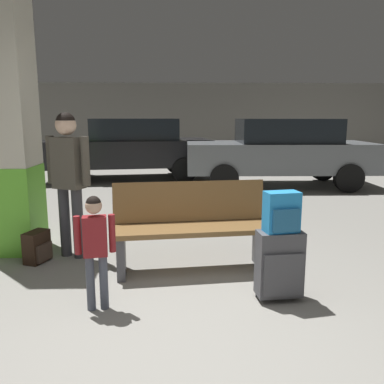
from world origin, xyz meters
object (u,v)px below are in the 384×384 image
adult (68,170)px  parked_car_near (280,151)px  structural_pillar (6,114)px  child (95,241)px  bench (192,227)px  parked_car_far (130,147)px  suitcase (280,264)px  backpack_dark_floor (37,247)px  backpack_bright (282,212)px

adult → parked_car_near: 5.72m
structural_pillar → adult: (0.72, -0.24, -0.59)m
child → adult: adult is taller
structural_pillar → bench: (2.05, -0.63, -1.14)m
parked_car_far → suitcase: bearing=-73.1°
backpack_dark_floor → parked_car_far: (0.29, 5.92, 0.64)m
suitcase → parked_car_far: 7.22m
structural_pillar → bench: structural_pillar is taller
child → parked_car_near: (2.93, 5.81, 0.22)m
structural_pillar → child: bearing=-50.2°
suitcase → parked_car_near: 5.88m
child → backpack_dark_floor: size_ratio=2.78×
parked_car_far → backpack_bright: bearing=-73.1°
bench → backpack_dark_floor: 1.70m
parked_car_far → child: bearing=-85.3°
suitcase → backpack_bright: bearing=-28.1°
adult → parked_car_far: 5.75m
backpack_bright → child: size_ratio=0.36×
suitcase → backpack_dark_floor: (-2.38, 0.97, -0.15)m
structural_pillar → backpack_bright: structural_pillar is taller
bench → suitcase: size_ratio=2.73×
backpack_bright → suitcase: bearing=151.9°
suitcase → structural_pillar: bearing=153.5°
backpack_dark_floor → parked_car_far: parked_car_far is taller
bench → suitcase: 1.05m
suitcase → parked_car_far: parked_car_far is taller
suitcase → parked_car_near: bearing=76.0°
bench → adult: (-1.33, 0.39, 0.54)m
adult → parked_car_near: size_ratio=0.39×
bench → suitcase: (0.72, -0.75, -0.12)m
structural_pillar → backpack_bright: 3.20m
backpack_dark_floor → suitcase: bearing=-22.2°
parked_car_near → suitcase: bearing=-104.0°
child → parked_car_far: (-0.58, 7.02, 0.22)m
structural_pillar → backpack_dark_floor: (0.39, -0.41, -1.41)m
structural_pillar → adult: structural_pillar is taller
parked_car_far → parked_car_near: (3.51, -1.21, 0.00)m
bench → backpack_dark_floor: (-1.66, 0.22, -0.28)m
backpack_bright → parked_car_near: 5.86m
suitcase → backpack_dark_floor: size_ratio=1.78×
child → parked_car_far: bearing=94.7°
child → backpack_dark_floor: bearing=128.2°
parked_car_far → adult: bearing=-89.5°
backpack_bright → parked_car_near: bearing=76.0°
structural_pillar → bench: bearing=-17.1°
child → parked_car_far: parked_car_far is taller
suitcase → parked_car_far: size_ratio=0.14×
suitcase → backpack_bright: 0.45m
backpack_bright → child: same height
adult → backpack_dark_floor: bearing=-153.3°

